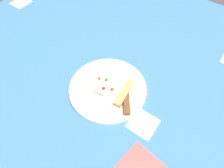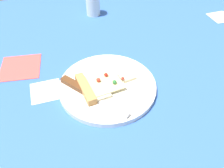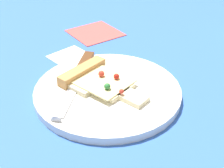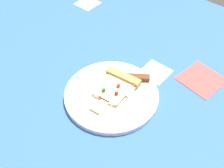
% 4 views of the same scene
% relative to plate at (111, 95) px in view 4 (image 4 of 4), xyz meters
% --- Properties ---
extents(ground_plane, '(1.57, 1.57, 0.03)m').
position_rel_plate_xyz_m(ground_plane, '(0.04, 0.06, -0.02)').
color(ground_plane, '#3360B7').
rests_on(ground_plane, ground).
extents(plate, '(0.30, 0.30, 0.02)m').
position_rel_plate_xyz_m(plate, '(0.00, 0.00, 0.00)').
color(plate, white).
rests_on(plate, ground_plane).
extents(pizza_slice, '(0.12, 0.18, 0.03)m').
position_rel_plate_xyz_m(pizza_slice, '(0.00, -0.03, 0.02)').
color(pizza_slice, beige).
rests_on(pizza_slice, plate).
extents(knife, '(0.21, 0.16, 0.02)m').
position_rel_plate_xyz_m(knife, '(0.02, -0.07, 0.01)').
color(knife, silver).
rests_on(knife, plate).
extents(napkin, '(0.15, 0.15, 0.00)m').
position_rel_plate_xyz_m(napkin, '(-0.18, -0.25, -0.01)').
color(napkin, '#E54C47').
rests_on(napkin, ground_plane).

